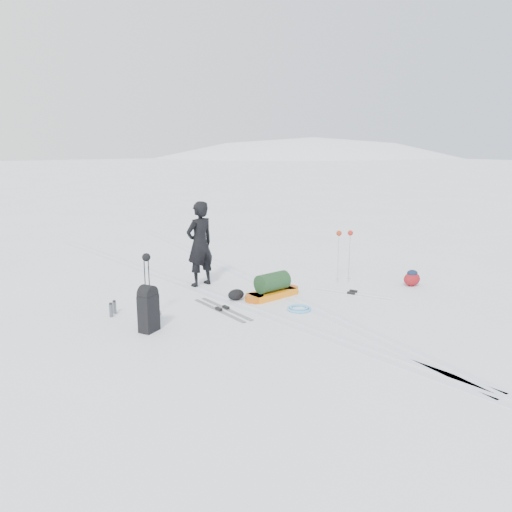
# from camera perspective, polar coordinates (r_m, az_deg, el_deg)

# --- Properties ---
(ground) EXTENTS (200.00, 200.00, 0.00)m
(ground) POSITION_cam_1_polar(r_m,az_deg,el_deg) (9.93, -1.16, -5.79)
(ground) COLOR white
(ground) RESTS_ON ground
(snow_hill_backdrop) EXTENTS (359.50, 192.00, 162.45)m
(snow_hill_backdrop) POSITION_cam_1_polar(r_m,az_deg,el_deg) (135.13, -1.19, -19.64)
(snow_hill_backdrop) COLOR white
(snow_hill_backdrop) RESTS_ON ground
(ski_tracks) EXTENTS (3.38, 17.97, 0.01)m
(ski_tracks) POSITION_cam_1_polar(r_m,az_deg,el_deg) (10.95, -1.35, -4.00)
(ski_tracks) COLOR silver
(ski_tracks) RESTS_ON ground
(skier) EXTENTS (0.75, 0.54, 1.92)m
(skier) POSITION_cam_1_polar(r_m,az_deg,el_deg) (11.23, -6.44, 1.38)
(skier) COLOR black
(skier) RESTS_ON ground
(pulk_sled) EXTENTS (1.38, 0.47, 0.52)m
(pulk_sled) POSITION_cam_1_polar(r_m,az_deg,el_deg) (10.48, 1.89, -3.65)
(pulk_sled) COLOR orange
(pulk_sled) RESTS_ON ground
(expedition_rucksack) EXTENTS (0.70, 0.81, 0.82)m
(expedition_rucksack) POSITION_cam_1_polar(r_m,az_deg,el_deg) (8.80, -12.13, -5.94)
(expedition_rucksack) COLOR black
(expedition_rucksack) RESTS_ON ground
(ski_poles_black) EXTENTS (0.16, 0.15, 1.24)m
(ski_poles_black) POSITION_cam_1_polar(r_m,az_deg,el_deg) (9.19, -12.40, -1.05)
(ski_poles_black) COLOR black
(ski_poles_black) RESTS_ON ground
(ski_poles_silver) EXTENTS (0.36, 0.26, 1.23)m
(ski_poles_silver) POSITION_cam_1_polar(r_m,az_deg,el_deg) (11.57, 10.08, 1.92)
(ski_poles_silver) COLOR silver
(ski_poles_silver) RESTS_ON ground
(touring_skis_grey) EXTENTS (0.27, 1.69, 0.06)m
(touring_skis_grey) POSITION_cam_1_polar(r_m,az_deg,el_deg) (9.74, -3.87, -6.10)
(touring_skis_grey) COLOR gray
(touring_skis_grey) RESTS_ON ground
(touring_skis_white) EXTENTS (0.89, 1.61, 0.06)m
(touring_skis_white) POSITION_cam_1_polar(r_m,az_deg,el_deg) (10.94, 10.94, -4.19)
(touring_skis_white) COLOR silver
(touring_skis_white) RESTS_ON ground
(rope_coil) EXTENTS (0.57, 0.57, 0.06)m
(rope_coil) POSITION_cam_1_polar(r_m,az_deg,el_deg) (9.77, 4.94, -5.98)
(rope_coil) COLOR #5EB0E4
(rope_coil) RESTS_ON ground
(small_daypack) EXTENTS (0.52, 0.46, 0.37)m
(small_daypack) POSITION_cam_1_polar(r_m,az_deg,el_deg) (11.86, 17.39, -2.42)
(small_daypack) COLOR maroon
(small_daypack) RESTS_ON ground
(thermos_pair) EXTENTS (0.21, 0.23, 0.27)m
(thermos_pair) POSITION_cam_1_polar(r_m,az_deg,el_deg) (9.79, -16.06, -5.79)
(thermos_pair) COLOR #55585C
(thermos_pair) RESTS_ON ground
(stuff_sack) EXTENTS (0.41, 0.34, 0.22)m
(stuff_sack) POSITION_cam_1_polar(r_m,az_deg,el_deg) (10.31, -2.30, -4.44)
(stuff_sack) COLOR black
(stuff_sack) RESTS_ON ground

